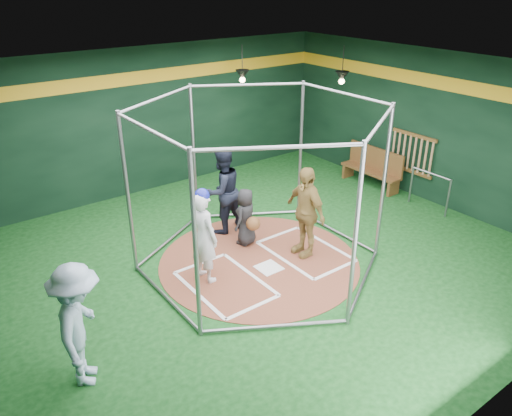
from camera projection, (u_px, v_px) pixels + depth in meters
room_shell at (259, 176)px, 8.78m from camera, size 10.10×9.10×3.53m
clay_disc at (259, 261)px, 9.52m from camera, size 3.80×3.80×0.01m
home_plate at (269, 268)px, 9.30m from camera, size 0.43×0.43×0.01m
batter_box_left at (225, 284)px, 8.82m from camera, size 1.17×1.77×0.01m
batter_box_right at (305, 251)px, 9.85m from camera, size 1.17×1.77×0.01m
batting_cage at (259, 190)px, 8.88m from camera, size 4.05×4.67×3.00m
bat_rack at (412, 153)px, 12.03m from camera, size 0.07×1.25×0.98m
pendant_lamp_near at (242, 75)px, 12.14m from camera, size 0.34×0.34×0.90m
pendant_lamp_far at (342, 76)px, 11.96m from camera, size 0.34×0.34×0.90m
batter_figure at (204, 235)px, 8.63m from camera, size 0.47×0.66×1.75m
visitor_leopard at (305, 212)px, 9.43m from camera, size 0.50×1.08×1.79m
catcher_figure at (246, 217)px, 9.91m from camera, size 0.68×0.68×1.18m
umpire at (222, 191)px, 10.28m from camera, size 0.94×0.76×1.83m
bystander_blue at (80, 325)px, 6.42m from camera, size 1.11×1.32×1.78m
dugout_bench at (373, 167)px, 12.74m from camera, size 0.40×1.70×0.99m
steel_railing at (430, 185)px, 11.39m from camera, size 0.05×1.05×0.90m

